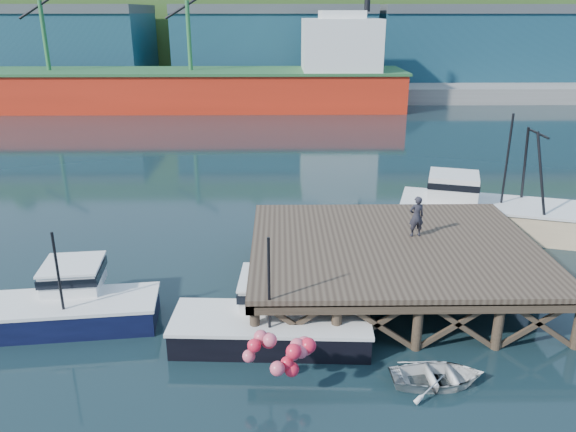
{
  "coord_description": "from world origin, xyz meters",
  "views": [
    {
      "loc": [
        0.7,
        -21.77,
        11.32
      ],
      "look_at": [
        1.05,
        2.0,
        2.62
      ],
      "focal_mm": 35.0,
      "sensor_mm": 36.0,
      "label": 1
    }
  ],
  "objects_px": {
    "boat_black": "(271,319)",
    "dockworker": "(416,216)",
    "trawler": "(488,208)",
    "dinghy": "(438,376)",
    "boat_navy": "(71,303)"
  },
  "relations": [
    {
      "from": "trawler",
      "to": "boat_navy",
      "type": "bearing_deg",
      "value": -137.63
    },
    {
      "from": "boat_navy",
      "to": "trawler",
      "type": "xyz_separation_m",
      "value": [
        19.26,
        9.2,
        0.5
      ]
    },
    {
      "from": "dinghy",
      "to": "dockworker",
      "type": "xyz_separation_m",
      "value": [
        0.82,
        7.48,
        2.71
      ]
    },
    {
      "from": "boat_navy",
      "to": "boat_black",
      "type": "relative_size",
      "value": 0.94
    },
    {
      "from": "trawler",
      "to": "dinghy",
      "type": "relative_size",
      "value": 3.36
    },
    {
      "from": "boat_black",
      "to": "dockworker",
      "type": "distance_m",
      "value": 8.06
    },
    {
      "from": "boat_navy",
      "to": "dinghy",
      "type": "relative_size",
      "value": 2.24
    },
    {
      "from": "trawler",
      "to": "dinghy",
      "type": "height_order",
      "value": "trawler"
    },
    {
      "from": "dockworker",
      "to": "trawler",
      "type": "bearing_deg",
      "value": -142.0
    },
    {
      "from": "boat_navy",
      "to": "dinghy",
      "type": "bearing_deg",
      "value": -23.47
    },
    {
      "from": "boat_navy",
      "to": "boat_black",
      "type": "height_order",
      "value": "boat_black"
    },
    {
      "from": "boat_black",
      "to": "dinghy",
      "type": "height_order",
      "value": "boat_black"
    },
    {
      "from": "boat_black",
      "to": "dockworker",
      "type": "height_order",
      "value": "boat_black"
    },
    {
      "from": "dinghy",
      "to": "dockworker",
      "type": "height_order",
      "value": "dockworker"
    },
    {
      "from": "boat_navy",
      "to": "dockworker",
      "type": "bearing_deg",
      "value": 7.6
    }
  ]
}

